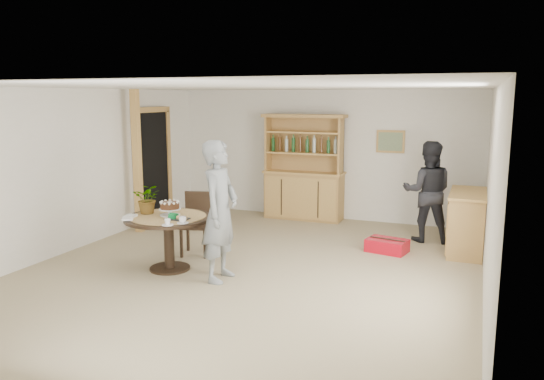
{
  "coord_description": "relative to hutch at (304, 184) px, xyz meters",
  "views": [
    {
      "loc": [
        2.86,
        -6.48,
        2.38
      ],
      "look_at": [
        0.11,
        0.5,
        1.05
      ],
      "focal_mm": 35.0,
      "sensor_mm": 36.0,
      "label": 1
    }
  ],
  "objects": [
    {
      "name": "ground",
      "position": [
        0.3,
        -3.24,
        -0.69
      ],
      "size": [
        7.0,
        7.0,
        0.0
      ],
      "primitive_type": "plane",
      "color": "tan",
      "rests_on": "ground"
    },
    {
      "name": "room_shell",
      "position": [
        0.3,
        -3.23,
        1.05
      ],
      "size": [
        6.04,
        7.04,
        2.52
      ],
      "color": "white",
      "rests_on": "ground"
    },
    {
      "name": "doorway",
      "position": [
        -2.63,
        -1.24,
        0.42
      ],
      "size": [
        0.13,
        1.1,
        2.18
      ],
      "color": "black",
      "rests_on": "ground"
    },
    {
      "name": "pine_post",
      "position": [
        -2.4,
        -2.04,
        0.56
      ],
      "size": [
        0.12,
        0.12,
        2.5
      ],
      "primitive_type": "cube",
      "color": "tan",
      "rests_on": "ground"
    },
    {
      "name": "hutch",
      "position": [
        0.0,
        0.0,
        0.0
      ],
      "size": [
        1.62,
        0.54,
        2.04
      ],
      "color": "tan",
      "rests_on": "ground"
    },
    {
      "name": "sideboard",
      "position": [
        3.04,
        -1.24,
        -0.22
      ],
      "size": [
        0.54,
        1.26,
        0.94
      ],
      "color": "tan",
      "rests_on": "ground"
    },
    {
      "name": "dining_table",
      "position": [
        -0.77,
        -3.65,
        -0.08
      ],
      "size": [
        1.2,
        1.2,
        0.76
      ],
      "color": "black",
      "rests_on": "ground"
    },
    {
      "name": "dining_chair",
      "position": [
        -0.79,
        -2.82,
        -0.15
      ],
      "size": [
        0.51,
        0.51,
        0.95
      ],
      "rotation": [
        0.0,
        0.0,
        0.26
      ],
      "color": "black",
      "rests_on": "ground"
    },
    {
      "name": "birthday_cake",
      "position": [
        -0.77,
        -3.6,
        0.19
      ],
      "size": [
        0.3,
        0.3,
        0.2
      ],
      "color": "white",
      "rests_on": "dining_table"
    },
    {
      "name": "flower_vase",
      "position": [
        -1.12,
        -3.6,
        0.28
      ],
      "size": [
        0.47,
        0.44,
        0.42
      ],
      "primitive_type": "imported",
      "rotation": [
        0.0,
        0.0,
        0.35
      ],
      "color": "#3F7233",
      "rests_on": "dining_table"
    },
    {
      "name": "gift_tray",
      "position": [
        -0.55,
        -3.77,
        0.1
      ],
      "size": [
        0.3,
        0.2,
        0.08
      ],
      "color": "black",
      "rests_on": "dining_table"
    },
    {
      "name": "coffee_cup_a",
      "position": [
        -0.37,
        -3.93,
        0.11
      ],
      "size": [
        0.15,
        0.15,
        0.09
      ],
      "color": "white",
      "rests_on": "dining_table"
    },
    {
      "name": "coffee_cup_b",
      "position": [
        -0.49,
        -4.1,
        0.11
      ],
      "size": [
        0.15,
        0.15,
        0.08
      ],
      "color": "white",
      "rests_on": "dining_table"
    },
    {
      "name": "napkins",
      "position": [
        -1.18,
        -3.96,
        0.09
      ],
      "size": [
        0.24,
        0.33,
        0.03
      ],
      "color": "white",
      "rests_on": "dining_table"
    },
    {
      "name": "teen_boy",
      "position": [
        0.08,
        -3.75,
        0.23
      ],
      "size": [
        0.46,
        0.68,
        1.83
      ],
      "primitive_type": "imported",
      "rotation": [
        0.0,
        0.0,
        1.61
      ],
      "color": "slate",
      "rests_on": "ground"
    },
    {
      "name": "adult_person",
      "position": [
        2.4,
        -0.81,
        0.14
      ],
      "size": [
        0.89,
        0.74,
        1.67
      ],
      "primitive_type": "imported",
      "rotation": [
        0.0,
        0.0,
        3.28
      ],
      "color": "black",
      "rests_on": "ground"
    },
    {
      "name": "red_suitcase",
      "position": [
        1.91,
        -1.69,
        -0.59
      ],
      "size": [
        0.67,
        0.51,
        0.21
      ],
      "rotation": [
        0.0,
        0.0,
        -0.2
      ],
      "color": "red",
      "rests_on": "ground"
    }
  ]
}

